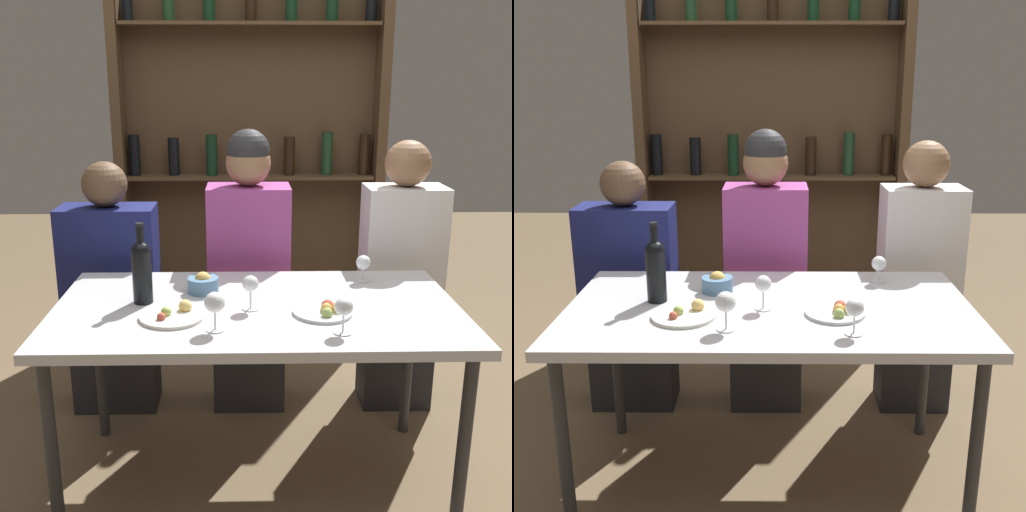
% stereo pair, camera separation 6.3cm
% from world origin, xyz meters
% --- Properties ---
extents(ground_plane, '(10.00, 10.00, 0.00)m').
position_xyz_m(ground_plane, '(0.00, 0.00, 0.00)').
color(ground_plane, brown).
extents(dining_table, '(1.46, 0.79, 0.74)m').
position_xyz_m(dining_table, '(0.00, 0.00, 0.68)').
color(dining_table, silver).
rests_on(dining_table, ground_plane).
extents(wine_rack_wall, '(1.64, 0.21, 2.10)m').
position_xyz_m(wine_rack_wall, '(0.00, 1.72, 1.08)').
color(wine_rack_wall, '#4C3823').
rests_on(wine_rack_wall, ground_plane).
extents(wine_bottle, '(0.07, 0.07, 0.30)m').
position_xyz_m(wine_bottle, '(-0.41, 0.04, 0.87)').
color(wine_bottle, black).
rests_on(wine_bottle, dining_table).
extents(wine_glass_0, '(0.06, 0.06, 0.11)m').
position_xyz_m(wine_glass_0, '(0.43, 0.26, 0.81)').
color(wine_glass_0, silver).
rests_on(wine_glass_0, dining_table).
extents(wine_glass_1, '(0.06, 0.06, 0.13)m').
position_xyz_m(wine_glass_1, '(-0.02, -0.04, 0.83)').
color(wine_glass_1, silver).
rests_on(wine_glass_1, dining_table).
extents(wine_glass_2, '(0.07, 0.07, 0.13)m').
position_xyz_m(wine_glass_2, '(-0.14, -0.23, 0.83)').
color(wine_glass_2, silver).
rests_on(wine_glass_2, dining_table).
extents(wine_glass_3, '(0.06, 0.06, 0.12)m').
position_xyz_m(wine_glass_3, '(0.27, -0.26, 0.82)').
color(wine_glass_3, silver).
rests_on(wine_glass_3, dining_table).
extents(food_plate_0, '(0.22, 0.22, 0.05)m').
position_xyz_m(food_plate_0, '(-0.29, -0.11, 0.75)').
color(food_plate_0, silver).
rests_on(food_plate_0, dining_table).
extents(food_plate_1, '(0.21, 0.21, 0.05)m').
position_xyz_m(food_plate_1, '(0.24, -0.09, 0.75)').
color(food_plate_1, silver).
rests_on(food_plate_1, dining_table).
extents(snack_bowl, '(0.12, 0.12, 0.08)m').
position_xyz_m(snack_bowl, '(-0.20, 0.14, 0.77)').
color(snack_bowl, '#4C7299').
rests_on(snack_bowl, dining_table).
extents(seated_person_left, '(0.43, 0.22, 1.18)m').
position_xyz_m(seated_person_left, '(-0.66, 0.61, 0.55)').
color(seated_person_left, '#26262B').
rests_on(seated_person_left, ground_plane).
extents(seated_person_center, '(0.37, 0.22, 1.32)m').
position_xyz_m(seated_person_center, '(-0.02, 0.61, 0.65)').
color(seated_person_center, '#26262B').
rests_on(seated_person_center, ground_plane).
extents(seated_person_right, '(0.36, 0.22, 1.27)m').
position_xyz_m(seated_person_right, '(0.68, 0.61, 0.61)').
color(seated_person_right, '#26262B').
rests_on(seated_person_right, ground_plane).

